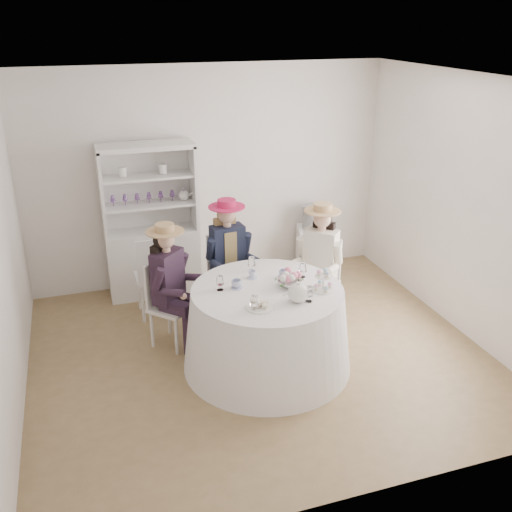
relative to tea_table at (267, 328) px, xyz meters
name	(u,v)px	position (x,y,z in m)	size (l,w,h in m)	color
ground	(259,354)	(-0.02, 0.20, -0.41)	(4.50, 4.50, 0.00)	olive
ceiling	(260,80)	(-0.02, 0.20, 2.29)	(4.50, 4.50, 0.00)	white
wall_back	(209,177)	(-0.02, 2.20, 0.94)	(4.50, 4.50, 0.00)	silver
wall_front	(359,337)	(-0.02, -1.80, 0.94)	(4.50, 4.50, 0.00)	silver
wall_left	(0,260)	(-2.27, 0.20, 0.94)	(4.50, 4.50, 0.00)	silver
wall_right	(464,207)	(2.23, 0.20, 0.94)	(4.50, 4.50, 0.00)	silver
tea_table	(267,328)	(0.00, 0.00, 0.00)	(1.64, 1.64, 0.83)	white
hutch	(152,242)	(-0.80, 1.96, 0.25)	(1.25, 0.81, 1.86)	silver
side_table	(313,250)	(1.29, 1.89, -0.10)	(0.41, 0.41, 0.63)	silver
hatbox	(314,217)	(1.29, 1.89, 0.37)	(0.30, 0.30, 0.30)	black
guest_left	(170,279)	(-0.81, 0.66, 0.34)	(0.57, 0.57, 1.34)	silver
guest_mid	(228,253)	(-0.09, 1.05, 0.38)	(0.51, 0.53, 1.40)	silver
guest_right	(320,258)	(0.82, 0.65, 0.37)	(0.58, 0.59, 1.38)	silver
spare_chair	(154,274)	(-0.88, 1.32, 0.12)	(0.41, 0.41, 0.98)	silver
teacup_a	(236,284)	(-0.27, 0.11, 0.45)	(0.10, 0.10, 0.08)	white
teacup_b	(252,275)	(-0.06, 0.28, 0.45)	(0.07, 0.07, 0.07)	white
teacup_c	(283,274)	(0.23, 0.21, 0.45)	(0.08, 0.08, 0.07)	white
flower_bowl	(289,284)	(0.22, -0.01, 0.44)	(0.22, 0.22, 0.06)	white
flower_arrangement	(289,277)	(0.22, 0.00, 0.51)	(0.19, 0.19, 0.07)	pink
table_teapot	(299,293)	(0.19, -0.31, 0.50)	(0.26, 0.19, 0.20)	white
sandwich_plate	(260,306)	(-0.18, -0.32, 0.43)	(0.26, 0.26, 0.06)	white
cupcake_stand	(323,283)	(0.49, -0.17, 0.49)	(0.21, 0.21, 0.20)	white
stemware_set	(267,282)	(0.00, 0.00, 0.49)	(0.92, 0.89, 0.15)	white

